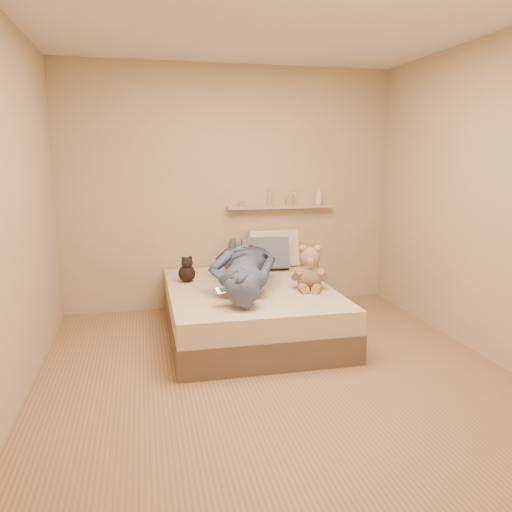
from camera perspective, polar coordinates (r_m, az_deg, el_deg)
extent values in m
plane|color=#9A754F|center=(3.96, 2.15, -13.26)|extent=(3.80, 3.80, 0.00)
plane|color=silver|center=(3.73, 2.47, 26.13)|extent=(3.80, 3.80, 0.00)
plane|color=tan|center=(5.47, -2.94, 7.64)|extent=(3.60, 0.00, 3.60)
plane|color=tan|center=(1.87, 17.65, 0.21)|extent=(3.60, 0.00, 3.60)
plane|color=tan|center=(3.60, -26.67, 4.61)|extent=(0.00, 3.80, 3.80)
plane|color=tan|center=(4.44, 25.45, 5.75)|extent=(0.00, 3.80, 3.80)
cube|color=brown|center=(4.76, -0.76, -7.36)|extent=(1.50, 1.90, 0.25)
cube|color=beige|center=(4.69, -0.76, -4.75)|extent=(1.48, 1.88, 0.20)
cube|color=#BBBDC3|center=(4.05, -3.61, -3.93)|extent=(0.16, 0.11, 0.05)
cube|color=black|center=(4.04, -3.58, -3.77)|extent=(0.09, 0.06, 0.03)
sphere|color=#8F784E|center=(4.60, 6.11, -2.22)|extent=(0.25, 0.25, 0.25)
sphere|color=#A27A59|center=(4.54, 6.17, -0.19)|extent=(0.19, 0.19, 0.19)
sphere|color=#8D644D|center=(4.52, 5.36, 0.85)|extent=(0.07, 0.07, 0.07)
sphere|color=tan|center=(4.53, 7.03, 0.83)|extent=(0.07, 0.07, 0.07)
sphere|color=#A37259|center=(4.46, 6.23, -0.61)|extent=(0.08, 0.08, 0.08)
cylinder|color=#91634D|center=(4.55, 4.69, -2.11)|extent=(0.07, 0.17, 0.14)
cylinder|color=#976C50|center=(4.57, 7.59, -2.13)|extent=(0.15, 0.17, 0.14)
cylinder|color=#A67958|center=(4.51, 5.40, -3.63)|extent=(0.09, 0.17, 0.08)
cylinder|color=#A37E57|center=(4.51, 6.94, -3.64)|extent=(0.15, 0.18, 0.08)
cylinder|color=#B8AB9D|center=(4.55, 6.15, -1.14)|extent=(0.16, 0.16, 0.02)
sphere|color=black|center=(4.88, -7.91, -1.99)|extent=(0.17, 0.17, 0.17)
sphere|color=black|center=(4.85, -7.90, -0.79)|extent=(0.11, 0.11, 0.11)
sphere|color=black|center=(4.83, -8.31, -0.30)|extent=(0.04, 0.04, 0.04)
sphere|color=black|center=(4.86, -7.51, -0.20)|extent=(0.04, 0.04, 0.04)
cube|color=beige|center=(5.51, 1.94, 0.86)|extent=(0.57, 0.27, 0.42)
cube|color=slate|center=(5.35, 1.09, 0.23)|extent=(0.52, 0.31, 0.37)
imported|color=#414866|center=(4.66, -1.43, -1.02)|extent=(0.98, 1.78, 0.40)
cube|color=tan|center=(5.55, 2.82, 5.62)|extent=(1.20, 0.12, 0.03)
cylinder|color=#B5AB9B|center=(5.44, -1.67, 6.00)|extent=(0.06, 0.06, 0.06)
cylinder|color=white|center=(5.51, 1.54, 6.73)|extent=(0.04, 0.04, 0.19)
imported|color=silver|center=(5.57, 3.99, 6.61)|extent=(0.10, 0.10, 0.16)
imported|color=white|center=(5.67, 7.16, 6.78)|extent=(0.09, 0.09, 0.19)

